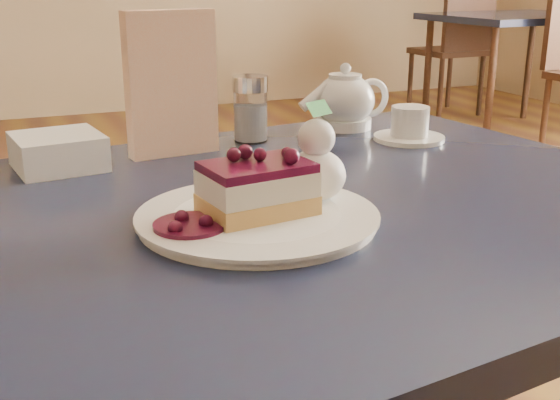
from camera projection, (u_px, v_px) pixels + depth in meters
name	position (u px, v px, depth m)	size (l,w,h in m)	color
main_table	(239.00, 271.00, 0.91)	(1.36, 0.99, 0.79)	#162034
dessert_plate	(257.00, 218.00, 0.84)	(0.28, 0.28, 0.01)	white
cheesecake_slice	(257.00, 189.00, 0.83)	(0.14, 0.10, 0.06)	tan
whipped_cream	(316.00, 175.00, 0.88)	(0.08, 0.08, 0.07)	white
berry_sauce	(190.00, 225.00, 0.79)	(0.08, 0.08, 0.01)	#4A0B2E
tea_set	(357.00, 107.00, 1.31)	(0.23, 0.26, 0.11)	white
menu_card	(171.00, 84.00, 1.12)	(0.15, 0.03, 0.23)	beige
sugar_shaker	(250.00, 108.00, 1.22)	(0.06, 0.06, 0.12)	white
napkin_stack	(58.00, 151.00, 1.07)	(0.13, 0.13, 0.05)	white
bg_table_far_right	(507.00, 121.00, 4.88)	(1.11, 1.94, 1.29)	#162034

